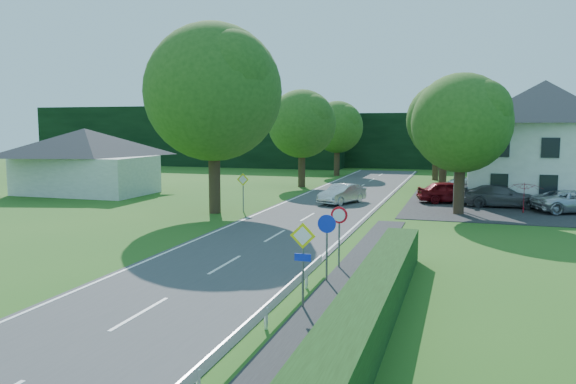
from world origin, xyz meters
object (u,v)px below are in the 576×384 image
(parked_car_red, at_px, (450,192))
(parasol, at_px, (524,198))
(parked_car_silver_a, at_px, (472,187))
(moving_car, at_px, (342,194))
(parked_car_grey, at_px, (501,196))
(motorcycle, at_px, (338,188))
(streetlight, at_px, (454,141))
(parked_car_silver_b, at_px, (575,201))

(parked_car_red, bearing_deg, parasol, -144.27)
(parked_car_red, xyz_separation_m, parked_car_silver_a, (1.48, 4.00, -0.06))
(parked_car_silver_a, height_order, parasol, parasol)
(moving_car, xyz_separation_m, parked_car_red, (7.13, 2.73, 0.08))
(parked_car_red, bearing_deg, parked_car_grey, -123.28)
(motorcycle, height_order, parked_car_silver_a, parked_car_silver_a)
(streetlight, bearing_deg, parked_car_red, 93.83)
(moving_car, height_order, parked_car_silver_a, parked_car_silver_a)
(streetlight, height_order, parasol, streetlight)
(parked_car_silver_a, distance_m, parked_car_grey, 5.31)
(parked_car_silver_a, bearing_deg, parked_car_red, 134.55)
(parked_car_grey, bearing_deg, streetlight, 121.04)
(parasol, bearing_deg, motorcycle, 153.72)
(moving_car, bearing_deg, parked_car_silver_b, 23.09)
(streetlight, bearing_deg, motorcycle, 145.92)
(parked_car_grey, xyz_separation_m, parked_car_silver_b, (4.25, -1.34, -0.03))
(motorcycle, height_order, parked_car_red, parked_car_red)
(moving_car, distance_m, parasol, 11.64)
(parked_car_silver_a, bearing_deg, motorcycle, 70.58)
(parked_car_silver_b, bearing_deg, parked_car_red, 51.56)
(streetlight, height_order, parked_car_silver_a, streetlight)
(parked_car_silver_a, relative_size, parked_car_silver_b, 0.86)
(moving_car, xyz_separation_m, parked_car_silver_b, (14.66, 0.39, 0.02))
(moving_car, relative_size, parked_car_silver_a, 0.96)
(parked_car_silver_a, height_order, parked_car_silver_b, parked_car_silver_a)
(parked_car_silver_a, xyz_separation_m, parked_car_grey, (1.80, -5.00, 0.01))
(streetlight, bearing_deg, parked_car_silver_a, 79.67)
(moving_car, relative_size, parasol, 1.94)
(parked_car_red, distance_m, parked_car_silver_a, 4.26)
(moving_car, relative_size, parked_car_silver_b, 0.82)
(streetlight, distance_m, parked_car_grey, 5.21)
(streetlight, xyz_separation_m, moving_car, (-7.33, 0.27, -3.74))
(parked_car_silver_a, distance_m, parked_car_silver_b, 8.77)
(moving_car, relative_size, motorcycle, 2.42)
(parked_car_red, height_order, parked_car_silver_b, parked_car_red)
(moving_car, height_order, parked_car_grey, parked_car_grey)
(parked_car_silver_b, bearing_deg, motorcycle, 50.63)
(moving_car, height_order, parasol, parasol)
(moving_car, bearing_deg, motorcycle, 126.36)
(streetlight, relative_size, parked_car_silver_a, 1.86)
(parked_car_silver_a, bearing_deg, parked_car_grey, 174.60)
(moving_car, height_order, motorcycle, moving_car)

